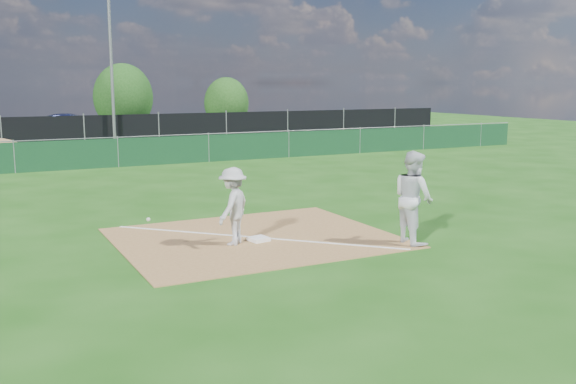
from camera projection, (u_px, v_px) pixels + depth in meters
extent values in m
plane|color=#1A4F11|center=(150.00, 184.00, 22.43)|extent=(90.00, 90.00, 0.00)
cube|color=olive|center=(255.00, 238.00, 14.52)|extent=(6.00, 5.00, 0.02)
cube|color=white|center=(255.00, 237.00, 14.52)|extent=(5.01, 5.01, 0.01)
cube|color=#0E361C|center=(118.00, 153.00, 26.73)|extent=(44.00, 0.05, 1.20)
cube|color=black|center=(84.00, 133.00, 33.71)|extent=(46.00, 0.04, 1.80)
cube|color=black|center=(71.00, 142.00, 38.25)|extent=(46.00, 9.00, 0.01)
cylinder|color=slate|center=(112.00, 73.00, 33.59)|extent=(0.16, 0.16, 8.00)
cube|color=white|center=(259.00, 239.00, 14.20)|extent=(0.46, 0.46, 0.08)
imported|color=silver|center=(233.00, 206.00, 13.78)|extent=(1.22, 1.19, 1.68)
sphere|color=white|center=(148.00, 219.00, 12.92)|extent=(0.08, 0.08, 0.08)
imported|color=silver|center=(413.00, 197.00, 13.93)|extent=(0.84, 1.04, 2.04)
imported|color=black|center=(73.00, 128.00, 38.04)|extent=(5.23, 2.44, 1.66)
imported|color=black|center=(177.00, 126.00, 40.92)|extent=(5.41, 3.86, 1.45)
cylinder|color=#382316|center=(124.00, 123.00, 44.94)|extent=(0.24, 0.24, 1.36)
ellipsoid|color=#194614|center=(123.00, 97.00, 44.64)|extent=(4.08, 4.08, 4.69)
cylinder|color=#382316|center=(227.00, 123.00, 47.70)|extent=(0.24, 0.24, 1.10)
ellipsoid|color=#1C4914|center=(226.00, 103.00, 47.45)|extent=(3.30, 3.30, 3.79)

